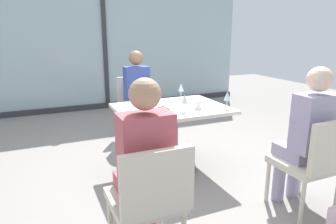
{
  "coord_description": "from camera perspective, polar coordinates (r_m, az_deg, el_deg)",
  "views": [
    {
      "loc": [
        -1.33,
        -2.93,
        1.53
      ],
      "look_at": [
        0.0,
        0.1,
        0.65
      ],
      "focal_mm": 32.84,
      "sensor_mm": 36.0,
      "label": 1
    }
  ],
  "objects": [
    {
      "name": "coffee_cup",
      "position": [
        3.24,
        5.61,
        1.37
      ],
      "size": [
        0.08,
        0.08,
        0.09
      ],
      "primitive_type": "cylinder",
      "color": "white",
      "rests_on": "dining_table_main"
    },
    {
      "name": "wine_glass_3",
      "position": [
        3.72,
        2.43,
        4.54
      ],
      "size": [
        0.07,
        0.07,
        0.18
      ],
      "color": "silver",
      "rests_on": "dining_table_main"
    },
    {
      "name": "person_front_left",
      "position": [
        2.05,
        -4.65,
        -9.05
      ],
      "size": [
        0.34,
        0.39,
        1.26
      ],
      "color": "#B24C56",
      "rests_on": "ground_plane"
    },
    {
      "name": "wine_glass_2",
      "position": [
        3.28,
        10.95,
        2.86
      ],
      "size": [
        0.07,
        0.07,
        0.18
      ],
      "color": "silver",
      "rests_on": "dining_table_main"
    },
    {
      "name": "person_near_window",
      "position": [
        4.37,
        -5.56,
        3.89
      ],
      "size": [
        0.34,
        0.39,
        1.26
      ],
      "color": "#384C9E",
      "rests_on": "ground_plane"
    },
    {
      "name": "dining_table_main",
      "position": [
        3.37,
        0.68,
        -2.26
      ],
      "size": [
        1.17,
        0.89,
        0.73
      ],
      "color": "silver",
      "rests_on": "ground_plane"
    },
    {
      "name": "chair_front_left",
      "position": [
        2.05,
        -3.49,
        -15.41
      ],
      "size": [
        0.46,
        0.5,
        0.87
      ],
      "color": "beige",
      "rests_on": "ground_plane"
    },
    {
      "name": "wine_glass_1",
      "position": [
        2.98,
        -2.62,
        1.94
      ],
      "size": [
        0.07,
        0.07,
        0.18
      ],
      "color": "silver",
      "rests_on": "dining_table_main"
    },
    {
      "name": "cell_phone_on_table",
      "position": [
        3.24,
        -0.81,
        0.69
      ],
      "size": [
        0.08,
        0.15,
        0.01
      ],
      "primitive_type": "cube",
      "rotation": [
        0.0,
        0.0,
        0.07
      ],
      "color": "black",
      "rests_on": "dining_table_main"
    },
    {
      "name": "person_front_right",
      "position": [
        2.84,
        24.37,
        -3.47
      ],
      "size": [
        0.34,
        0.39,
        1.26
      ],
      "color": "#9E93B7",
      "rests_on": "ground_plane"
    },
    {
      "name": "chair_near_window",
      "position": [
        4.52,
        -5.93,
        1.59
      ],
      "size": [
        0.46,
        0.51,
        0.87
      ],
      "color": "beige",
      "rests_on": "ground_plane"
    },
    {
      "name": "ground_plane",
      "position": [
        3.56,
        0.66,
        -10.54
      ],
      "size": [
        12.0,
        12.0,
        0.0
      ],
      "primitive_type": "plane",
      "color": "gray"
    },
    {
      "name": "window_wall_backdrop",
      "position": [
        6.28,
        -11.67,
        11.69
      ],
      "size": [
        5.91,
        0.1,
        2.7
      ],
      "color": "#9DB7BC",
      "rests_on": "ground_plane"
    },
    {
      "name": "chair_front_right",
      "position": [
        2.84,
        25.56,
        -7.98
      ],
      "size": [
        0.46,
        0.5,
        0.87
      ],
      "color": "beige",
      "rests_on": "ground_plane"
    },
    {
      "name": "wine_glass_0",
      "position": [
        3.08,
        3.1,
        2.36
      ],
      "size": [
        0.07,
        0.07,
        0.18
      ],
      "color": "silver",
      "rests_on": "dining_table_main"
    }
  ]
}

